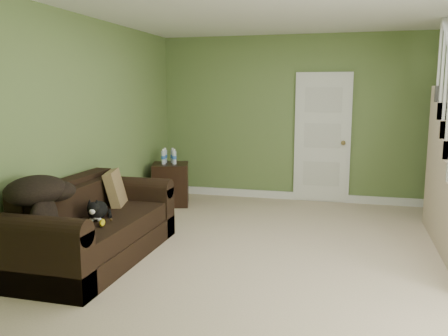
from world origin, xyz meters
The scene contains 14 objects.
floor centered at (0.00, 0.00, 0.00)m, with size 5.00×5.50×0.01m, color tan.
ceiling centered at (0.00, 0.00, 2.60)m, with size 5.00×5.50×0.01m, color white.
wall_back centered at (0.00, 2.75, 1.30)m, with size 5.00×0.04×2.60m, color #617A42.
wall_front centered at (0.00, -2.75, 1.30)m, with size 5.00×0.04×2.60m, color #617A42.
wall_left centered at (-2.50, 0.00, 1.30)m, with size 0.04×5.50×2.60m, color #617A42.
baseboard_back centered at (0.00, 2.72, 0.06)m, with size 5.00×0.04×0.12m, color white.
baseboard_left centered at (-2.47, 0.00, 0.06)m, with size 0.04×5.50×0.12m, color white.
door centered at (0.10, 2.71, 1.01)m, with size 0.86×0.12×2.02m.
sofa centered at (-2.02, -0.56, 0.31)m, with size 0.90×2.08×0.82m.
side_table centered at (-2.12, 1.89, 0.33)m, with size 0.67×0.67×0.87m.
cat centered at (-1.94, -0.62, 0.54)m, with size 0.31×0.50×0.25m.
banana centered at (-1.77, -0.81, 0.47)m, with size 0.06×0.20×0.06m, color gold.
throw_pillow centered at (-2.06, 0.02, 0.63)m, with size 0.11×0.42×0.42m, color brown.
throw_blanket centered at (-2.20, -1.20, 0.85)m, with size 0.48×0.63×0.26m, color black.
Camera 1 is at (0.52, -4.80, 1.74)m, focal length 38.00 mm.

